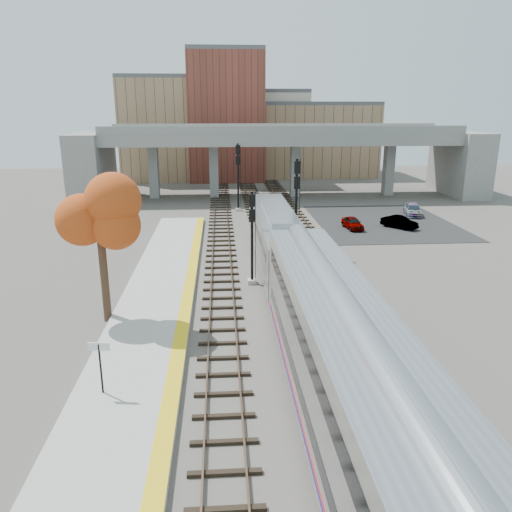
{
  "coord_description": "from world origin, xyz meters",
  "views": [
    {
      "loc": [
        -3.14,
        -22.69,
        11.71
      ],
      "look_at": [
        -0.95,
        8.03,
        2.5
      ],
      "focal_mm": 35.0,
      "sensor_mm": 36.0,
      "label": 1
    }
  ],
  "objects_px": {
    "locomotive": "(276,236)",
    "signal_mast_mid": "(296,206)",
    "tree": "(99,214)",
    "car_b": "(399,222)",
    "car_a": "(353,223)",
    "signal_mast_near": "(252,241)",
    "coach": "(352,393)",
    "car_c": "(413,210)",
    "signal_mast_far": "(238,177)"
  },
  "relations": [
    {
      "from": "car_a",
      "to": "car_c",
      "type": "bearing_deg",
      "value": 28.65
    },
    {
      "from": "signal_mast_far",
      "to": "tree",
      "type": "height_order",
      "value": "tree"
    },
    {
      "from": "signal_mast_far",
      "to": "signal_mast_near",
      "type": "bearing_deg",
      "value": -90.0
    },
    {
      "from": "locomotive",
      "to": "car_b",
      "type": "xyz_separation_m",
      "value": [
        13.69,
        11.11,
        -1.63
      ]
    },
    {
      "from": "locomotive",
      "to": "car_c",
      "type": "xyz_separation_m",
      "value": [
        17.34,
        17.03,
        -1.62
      ]
    },
    {
      "from": "coach",
      "to": "signal_mast_far",
      "type": "distance_m",
      "value": 43.79
    },
    {
      "from": "coach",
      "to": "car_c",
      "type": "xyz_separation_m",
      "value": [
        17.34,
        39.63,
        -2.14
      ]
    },
    {
      "from": "locomotive",
      "to": "signal_mast_mid",
      "type": "xyz_separation_m",
      "value": [
        2.0,
        3.3,
        1.7
      ]
    },
    {
      "from": "locomotive",
      "to": "tree",
      "type": "bearing_deg",
      "value": -137.68
    },
    {
      "from": "signal_mast_near",
      "to": "tree",
      "type": "height_order",
      "value": "tree"
    },
    {
      "from": "signal_mast_far",
      "to": "car_c",
      "type": "height_order",
      "value": "signal_mast_far"
    },
    {
      "from": "car_b",
      "to": "car_c",
      "type": "relative_size",
      "value": 0.87
    },
    {
      "from": "locomotive",
      "to": "signal_mast_near",
      "type": "distance_m",
      "value": 4.77
    },
    {
      "from": "car_b",
      "to": "signal_mast_near",
      "type": "bearing_deg",
      "value": -175.77
    },
    {
      "from": "car_c",
      "to": "tree",
      "type": "bearing_deg",
      "value": -122.74
    },
    {
      "from": "car_a",
      "to": "car_c",
      "type": "relative_size",
      "value": 0.82
    },
    {
      "from": "signal_mast_near",
      "to": "signal_mast_mid",
      "type": "height_order",
      "value": "signal_mast_mid"
    },
    {
      "from": "car_a",
      "to": "car_c",
      "type": "distance_m",
      "value": 10.25
    },
    {
      "from": "car_b",
      "to": "car_c",
      "type": "bearing_deg",
      "value": 18.4
    },
    {
      "from": "car_c",
      "to": "coach",
      "type": "bearing_deg",
      "value": -100.04
    },
    {
      "from": "locomotive",
      "to": "tree",
      "type": "distance_m",
      "value": 15.02
    },
    {
      "from": "locomotive",
      "to": "car_a",
      "type": "relative_size",
      "value": 5.47
    },
    {
      "from": "tree",
      "to": "car_c",
      "type": "distance_m",
      "value": 39.18
    },
    {
      "from": "tree",
      "to": "signal_mast_mid",
      "type": "bearing_deg",
      "value": 45.77
    },
    {
      "from": "car_a",
      "to": "car_b",
      "type": "distance_m",
      "value": 4.76
    },
    {
      "from": "tree",
      "to": "car_c",
      "type": "xyz_separation_m",
      "value": [
        28.06,
        26.79,
        -5.55
      ]
    },
    {
      "from": "tree",
      "to": "car_b",
      "type": "distance_m",
      "value": 32.59
    },
    {
      "from": "car_c",
      "to": "car_b",
      "type": "bearing_deg",
      "value": -108.09
    },
    {
      "from": "locomotive",
      "to": "car_a",
      "type": "xyz_separation_m",
      "value": [
        8.93,
        11.17,
        -1.64
      ]
    },
    {
      "from": "signal_mast_far",
      "to": "tree",
      "type": "bearing_deg",
      "value": -105.59
    },
    {
      "from": "tree",
      "to": "car_a",
      "type": "height_order",
      "value": "tree"
    },
    {
      "from": "signal_mast_near",
      "to": "signal_mast_far",
      "type": "xyz_separation_m",
      "value": [
        0.0,
        25.34,
        0.93
      ]
    },
    {
      "from": "car_a",
      "to": "signal_mast_mid",
      "type": "bearing_deg",
      "value": -137.64
    },
    {
      "from": "coach",
      "to": "car_b",
      "type": "bearing_deg",
      "value": 67.9
    },
    {
      "from": "tree",
      "to": "car_b",
      "type": "height_order",
      "value": "tree"
    },
    {
      "from": "signal_mast_near",
      "to": "car_a",
      "type": "height_order",
      "value": "signal_mast_near"
    },
    {
      "from": "locomotive",
      "to": "car_c",
      "type": "bearing_deg",
      "value": 44.48
    },
    {
      "from": "signal_mast_mid",
      "to": "car_a",
      "type": "xyz_separation_m",
      "value": [
        6.93,
        7.86,
        -3.35
      ]
    },
    {
      "from": "signal_mast_near",
      "to": "signal_mast_far",
      "type": "distance_m",
      "value": 25.36
    },
    {
      "from": "locomotive",
      "to": "signal_mast_near",
      "type": "bearing_deg",
      "value": -116.47
    },
    {
      "from": "signal_mast_near",
      "to": "tree",
      "type": "distance_m",
      "value": 10.72
    },
    {
      "from": "signal_mast_mid",
      "to": "car_b",
      "type": "distance_m",
      "value": 14.45
    },
    {
      "from": "coach",
      "to": "signal_mast_mid",
      "type": "xyz_separation_m",
      "value": [
        2.0,
        25.91,
        1.19
      ]
    },
    {
      "from": "locomotive",
      "to": "coach",
      "type": "bearing_deg",
      "value": -90.0
    },
    {
      "from": "locomotive",
      "to": "signal_mast_far",
      "type": "height_order",
      "value": "signal_mast_far"
    },
    {
      "from": "coach",
      "to": "car_b",
      "type": "xyz_separation_m",
      "value": [
        13.69,
        33.72,
        -2.15
      ]
    },
    {
      "from": "locomotive",
      "to": "car_b",
      "type": "relative_size",
      "value": 5.16
    },
    {
      "from": "signal_mast_near",
      "to": "tree",
      "type": "relative_size",
      "value": 0.77
    },
    {
      "from": "coach",
      "to": "car_c",
      "type": "bearing_deg",
      "value": 66.37
    },
    {
      "from": "signal_mast_mid",
      "to": "car_c",
      "type": "xyz_separation_m",
      "value": [
        15.34,
        13.72,
        -3.33
      ]
    }
  ]
}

